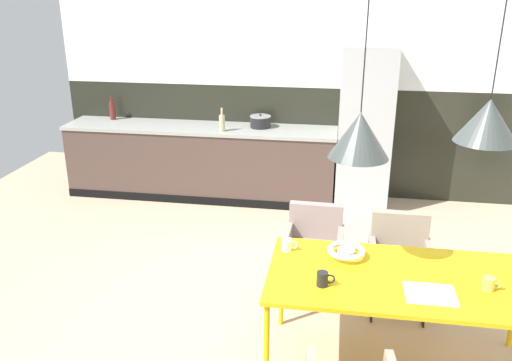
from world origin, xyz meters
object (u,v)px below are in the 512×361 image
object	(u,v)px
fruit_bowl	(346,251)
mug_dark_espresso	(489,284)
pendant_lamp_over_table_near	(359,135)
cooking_pot	(260,122)
mug_wide_latte	(287,245)
bottle_vinegar_dark	(112,110)
dining_table	(405,282)
mug_tall_blue	(323,279)
open_book	(430,294)
refrigerator_column	(365,129)
pendant_lamp_over_table_far	(488,121)
armchair_corner_seat	(400,251)
bottle_oil_tall	(222,123)
armchair_head_of_table	(314,238)

from	to	relation	value
fruit_bowl	mug_dark_espresso	world-z (taller)	mug_dark_espresso
pendant_lamp_over_table_near	cooking_pot	bearing A→B (deg)	109.70
mug_wide_latte	bottle_vinegar_dark	distance (m)	3.85
fruit_bowl	cooking_pot	bearing A→B (deg)	110.30
dining_table	mug_tall_blue	size ratio (longest dim) A/B	15.16
mug_wide_latte	open_book	bearing A→B (deg)	-25.03
mug_tall_blue	refrigerator_column	bearing A→B (deg)	83.90
pendant_lamp_over_table_far	mug_tall_blue	bearing A→B (deg)	-167.14
fruit_bowl	mug_dark_espresso	bearing A→B (deg)	-18.09
pendant_lamp_over_table_far	cooking_pot	bearing A→B (deg)	120.58
open_book	cooking_pot	world-z (taller)	cooking_pot
dining_table	pendant_lamp_over_table_far	size ratio (longest dim) A/B	1.78
open_book	pendant_lamp_over_table_far	distance (m)	1.09
armchair_corner_seat	mug_tall_blue	bearing A→B (deg)	59.91
bottle_oil_tall	pendant_lamp_over_table_near	world-z (taller)	pendant_lamp_over_table_near
open_book	mug_wide_latte	distance (m)	1.02
refrigerator_column	mug_dark_espresso	xyz separation A→B (m)	(0.68, -3.02, -0.17)
armchair_head_of_table	pendant_lamp_over_table_far	bearing A→B (deg)	138.60
dining_table	cooking_pot	world-z (taller)	cooking_pot
dining_table	mug_dark_espresso	xyz separation A→B (m)	(0.49, -0.08, 0.09)
pendant_lamp_over_table_near	pendant_lamp_over_table_far	size ratio (longest dim) A/B	1.14
armchair_head_of_table	open_book	bearing A→B (deg)	125.75
armchair_corner_seat	pendant_lamp_over_table_near	xyz separation A→B (m)	(-0.41, -0.78, 1.16)
open_book	mug_dark_espresso	bearing A→B (deg)	17.43
mug_tall_blue	cooking_pot	size ratio (longest dim) A/B	0.47
armchair_head_of_table	pendant_lamp_over_table_near	world-z (taller)	pendant_lamp_over_table_near
mug_wide_latte	pendant_lamp_over_table_far	distance (m)	1.54
dining_table	bottle_oil_tall	size ratio (longest dim) A/B	6.42
open_book	dining_table	bearing A→B (deg)	123.25
refrigerator_column	fruit_bowl	size ratio (longest dim) A/B	7.21
pendant_lamp_over_table_far	bottle_vinegar_dark	bearing A→B (deg)	140.03
refrigerator_column	pendant_lamp_over_table_far	size ratio (longest dim) A/B	1.90
pendant_lamp_over_table_near	bottle_oil_tall	bearing A→B (deg)	118.46
bottle_vinegar_dark	pendant_lamp_over_table_far	bearing A→B (deg)	-39.97
mug_dark_espresso	mug_tall_blue	size ratio (longest dim) A/B	1.00
armchair_corner_seat	bottle_vinegar_dark	world-z (taller)	bottle_vinegar_dark
refrigerator_column	pendant_lamp_over_table_far	world-z (taller)	pendant_lamp_over_table_far
dining_table	mug_dark_espresso	bearing A→B (deg)	-9.14
refrigerator_column	cooking_pot	xyz separation A→B (m)	(-1.23, 0.07, 0.02)
open_book	pendant_lamp_over_table_far	xyz separation A→B (m)	(0.23, 0.20, 1.04)
armchair_head_of_table	mug_dark_espresso	size ratio (longest dim) A/B	6.57
armchair_corner_seat	mug_wide_latte	size ratio (longest dim) A/B	6.89
fruit_bowl	open_book	size ratio (longest dim) A/B	0.86
refrigerator_column	cooking_pot	bearing A→B (deg)	176.56
open_book	bottle_oil_tall	world-z (taller)	bottle_oil_tall
armchair_corner_seat	armchair_head_of_table	size ratio (longest dim) A/B	1.04
armchair_head_of_table	mug_dark_espresso	distance (m)	1.54
dining_table	armchair_head_of_table	xyz separation A→B (m)	(-0.64, 0.94, -0.19)
armchair_corner_seat	pendant_lamp_over_table_far	distance (m)	1.54
armchair_corner_seat	bottle_oil_tall	bearing A→B (deg)	-45.94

